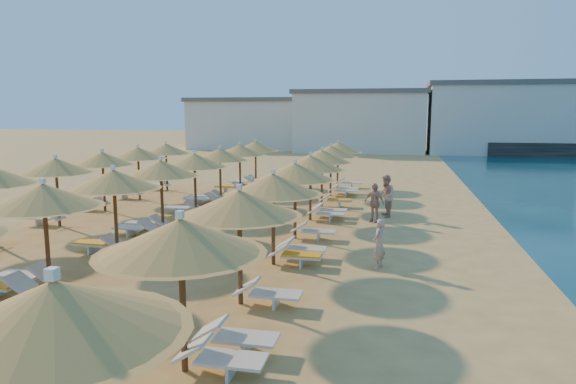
% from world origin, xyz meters
% --- Properties ---
extents(ground, '(220.00, 220.00, 0.00)m').
position_xyz_m(ground, '(0.00, 0.00, 0.00)').
color(ground, tan).
rests_on(ground, ground).
extents(hotel_blocks, '(45.29, 10.84, 8.10)m').
position_xyz_m(hotel_blocks, '(2.60, 45.80, 3.70)').
color(hotel_blocks, beige).
rests_on(hotel_blocks, ground).
extents(parasol_row_east, '(3.06, 33.63, 2.98)m').
position_xyz_m(parasol_row_east, '(1.99, -0.53, 2.47)').
color(parasol_row_east, brown).
rests_on(parasol_row_east, ground).
extents(parasol_row_west, '(3.06, 33.63, 2.98)m').
position_xyz_m(parasol_row_west, '(-3.35, -0.53, 2.47)').
color(parasol_row_west, brown).
rests_on(parasol_row_west, ground).
extents(parasol_row_inland, '(3.06, 23.44, 2.98)m').
position_xyz_m(parasol_row_inland, '(-7.98, 1.17, 2.47)').
color(parasol_row_inland, brown).
rests_on(parasol_row_inland, ground).
extents(loungers, '(12.99, 31.24, 0.66)m').
position_xyz_m(loungers, '(-2.25, -0.34, 0.34)').
color(loungers, silver).
rests_on(loungers, ground).
extents(beachgoer_a, '(0.51, 0.64, 1.52)m').
position_xyz_m(beachgoer_a, '(5.19, -1.95, 0.76)').
color(beachgoer_a, tan).
rests_on(beachgoer_a, ground).
extents(beachgoer_c, '(1.06, 0.87, 1.69)m').
position_xyz_m(beachgoer_c, '(4.73, 4.76, 0.85)').
color(beachgoer_c, tan).
rests_on(beachgoer_c, ground).
extents(beachgoer_b, '(0.90, 1.06, 1.91)m').
position_xyz_m(beachgoer_b, '(5.18, 5.95, 0.95)').
color(beachgoer_b, tan).
rests_on(beachgoer_b, ground).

